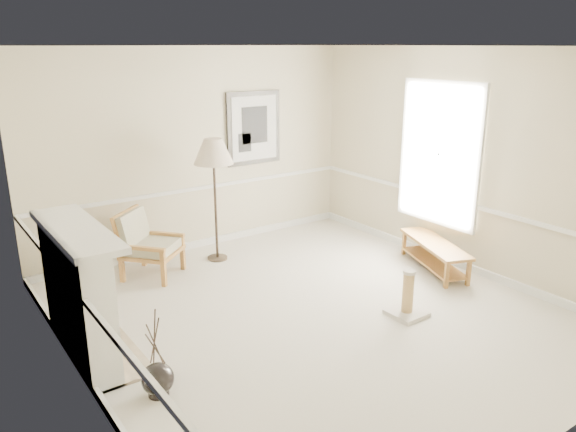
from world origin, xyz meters
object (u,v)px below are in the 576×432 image
at_px(armchair, 145,241).
at_px(floor_lamp, 213,155).
at_px(scratching_post, 407,301).
at_px(bench, 434,251).
at_px(floor_vase, 158,380).

bearing_deg(armchair, floor_lamp, -42.81).
height_order(armchair, scratching_post, armchair).
height_order(floor_lamp, bench, floor_lamp).
xyz_separation_m(armchair, floor_lamp, (1.03, -0.03, 1.03)).
relative_size(armchair, bench, 0.69).
height_order(floor_vase, floor_lamp, floor_lamp).
distance_m(floor_vase, scratching_post, 2.88).
distance_m(floor_vase, floor_lamp, 3.50).
xyz_separation_m(floor_lamp, bench, (2.21, -2.02, -1.24)).
relative_size(floor_vase, scratching_post, 1.52).
xyz_separation_m(armchair, bench, (3.25, -2.05, -0.21)).
height_order(floor_vase, armchair, armchair).
distance_m(armchair, scratching_post, 3.41).
bearing_deg(floor_lamp, armchair, 178.18).
relative_size(floor_vase, bench, 0.60).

